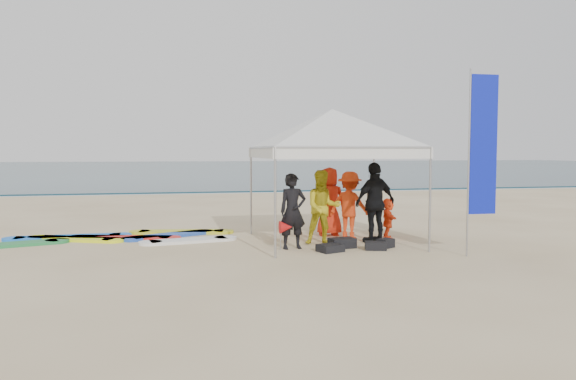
% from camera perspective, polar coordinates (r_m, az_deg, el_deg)
% --- Properties ---
extents(ground, '(120.00, 120.00, 0.00)m').
position_cam_1_polar(ground, '(11.16, 0.24, -7.11)').
color(ground, beige).
rests_on(ground, ground).
extents(ocean, '(160.00, 84.00, 0.08)m').
position_cam_1_polar(ocean, '(70.77, -10.17, 2.23)').
color(ocean, '#0C2633').
rests_on(ocean, ground).
extents(shoreline_foam, '(160.00, 1.20, 0.01)m').
position_cam_1_polar(shoreline_foam, '(29.07, -7.42, -0.27)').
color(shoreline_foam, silver).
rests_on(shoreline_foam, ground).
extents(person_black_a, '(0.65, 0.47, 1.66)m').
position_cam_1_polar(person_black_a, '(12.30, 0.48, -2.17)').
color(person_black_a, black).
rests_on(person_black_a, ground).
extents(person_yellow, '(0.88, 0.71, 1.71)m').
position_cam_1_polar(person_yellow, '(12.92, 3.57, -1.76)').
color(person_yellow, gold).
rests_on(person_yellow, ground).
extents(person_orange_a, '(1.20, 1.16, 1.65)m').
position_cam_1_polar(person_orange_a, '(13.75, 6.29, -1.56)').
color(person_orange_a, '#EE3E15').
rests_on(person_orange_a, ground).
extents(person_black_b, '(1.19, 0.79, 1.89)m').
position_cam_1_polar(person_black_b, '(13.27, 8.84, -1.27)').
color(person_black_b, black).
rests_on(person_black_b, ground).
extents(person_orange_b, '(0.86, 0.57, 1.74)m').
position_cam_1_polar(person_orange_b, '(14.23, 4.20, -1.18)').
color(person_orange_b, red).
rests_on(person_orange_b, ground).
extents(person_seated, '(0.51, 0.96, 0.99)m').
position_cam_1_polar(person_seated, '(14.09, 10.13, -2.82)').
color(person_seated, '#EF3E15').
rests_on(person_seated, ground).
extents(canopy_tent, '(4.72, 4.72, 3.56)m').
position_cam_1_polar(canopy_tent, '(13.18, 4.52, 8.14)').
color(canopy_tent, '#A5A5A8').
rests_on(canopy_tent, ground).
extents(feather_flag, '(0.64, 0.04, 3.79)m').
position_cam_1_polar(feather_flag, '(12.02, 19.09, 4.18)').
color(feather_flag, '#A5A5A8').
rests_on(feather_flag, ground).
extents(marker_pennant, '(0.28, 0.28, 0.64)m').
position_cam_1_polar(marker_pennant, '(12.19, -0.21, -3.81)').
color(marker_pennant, '#A5A5A8').
rests_on(marker_pennant, ground).
extents(gear_pile, '(1.87, 0.90, 0.22)m').
position_cam_1_polar(gear_pile, '(12.40, 6.60, -5.56)').
color(gear_pile, black).
rests_on(gear_pile, ground).
extents(surfboard_spread, '(5.93, 2.35, 0.07)m').
position_cam_1_polar(surfboard_spread, '(14.33, -16.97, -4.66)').
color(surfboard_spread, white).
rests_on(surfboard_spread, ground).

